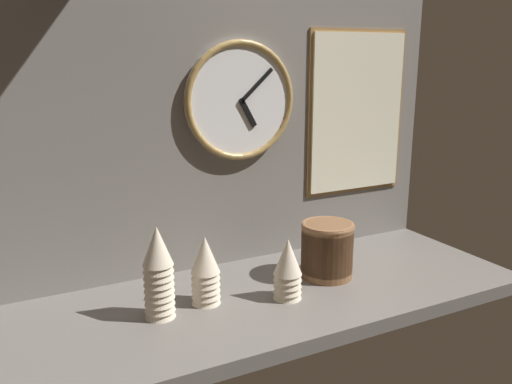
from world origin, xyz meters
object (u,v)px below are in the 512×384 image
object	(u,v)px
bowl_stack_right	(327,249)
menu_board	(357,113)
cup_stack_center	(205,270)
wall_clock	(241,101)
cup_stack_center_right	(288,269)
cup_stack_center_left	(158,272)

from	to	relation	value
bowl_stack_right	menu_board	bearing A→B (deg)	40.73
cup_stack_center	wall_clock	distance (m)	0.52
cup_stack_center_right	cup_stack_center	bearing A→B (deg)	160.46
cup_stack_center_left	wall_clock	distance (m)	0.58
cup_stack_center_right	wall_clock	distance (m)	0.52
cup_stack_center_left	bowl_stack_right	world-z (taller)	cup_stack_center_left
wall_clock	menu_board	xyz separation A→B (m)	(0.44, 0.01, -0.06)
wall_clock	menu_board	distance (m)	0.45
cup_stack_center_left	wall_clock	size ratio (longest dim) A/B	0.68
cup_stack_center_left	menu_board	world-z (taller)	menu_board
cup_stack_center_right	wall_clock	bearing A→B (deg)	88.91
cup_stack_center_right	bowl_stack_right	world-z (taller)	cup_stack_center_right
cup_stack_center	menu_board	size ratio (longest dim) A/B	0.34
cup_stack_center_left	wall_clock	bearing A→B (deg)	34.79
cup_stack_center_right	menu_board	bearing A→B (deg)	34.33
cup_stack_center_left	bowl_stack_right	distance (m)	0.52
cup_stack_center_left	menu_board	xyz separation A→B (m)	(0.79, 0.25, 0.33)
cup_stack_center_left	menu_board	bearing A→B (deg)	17.58
menu_board	cup_stack_center	bearing A→B (deg)	-160.55
cup_stack_center	bowl_stack_right	xyz separation A→B (m)	(0.39, 0.00, -0.01)
cup_stack_center	cup_stack_center_left	distance (m)	0.14
cup_stack_center_right	cup_stack_center_left	bearing A→B (deg)	170.74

